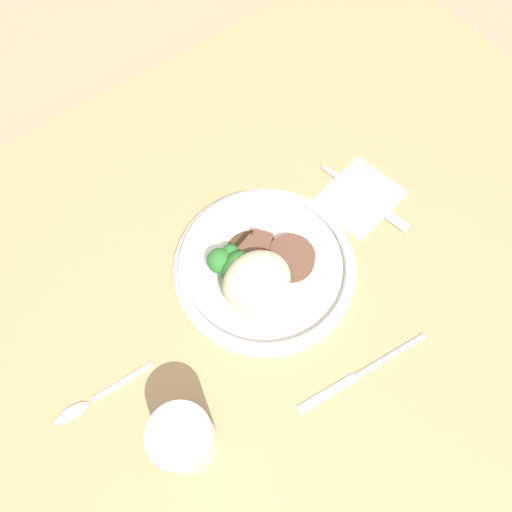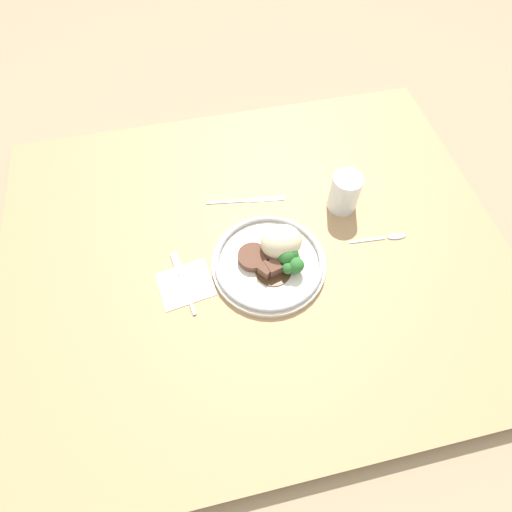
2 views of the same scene
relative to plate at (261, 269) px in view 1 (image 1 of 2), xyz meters
name	(u,v)px [view 1 (image 1 of 2)]	position (x,y,z in m)	size (l,w,h in m)	color
ground_plane	(295,294)	(-0.03, 0.04, -0.06)	(8.00, 8.00, 0.00)	#998466
dining_table	(296,290)	(-0.03, 0.04, -0.04)	(1.22, 0.99, 0.03)	tan
napkin	(360,197)	(-0.21, -0.01, -0.02)	(0.13, 0.12, 0.00)	white
plate	(261,269)	(0.00, 0.00, 0.00)	(0.27, 0.27, 0.09)	silver
juice_glass	(185,440)	(0.21, 0.13, 0.02)	(0.08, 0.08, 0.10)	orange
fork	(373,203)	(-0.22, 0.01, -0.02)	(0.04, 0.17, 0.00)	silver
knife	(359,375)	(-0.02, 0.20, -0.02)	(0.21, 0.04, 0.00)	silver
spoon	(85,405)	(0.30, 0.01, -0.02)	(0.14, 0.02, 0.01)	silver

